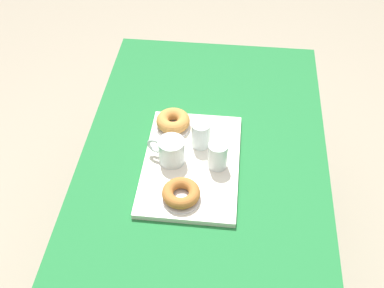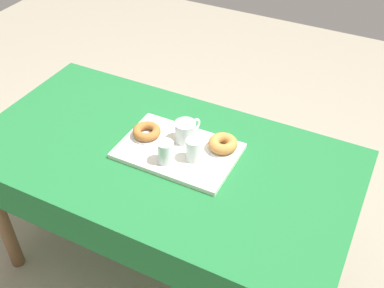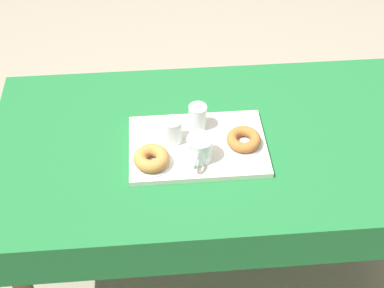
# 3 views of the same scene
# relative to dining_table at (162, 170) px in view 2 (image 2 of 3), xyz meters

# --- Properties ---
(ground_plane) EXTENTS (6.00, 6.00, 0.00)m
(ground_plane) POSITION_rel_dining_table_xyz_m (0.00, 0.00, -0.67)
(ground_plane) COLOR gray
(dining_table) EXTENTS (1.56, 0.83, 0.76)m
(dining_table) POSITION_rel_dining_table_xyz_m (0.00, 0.00, 0.00)
(dining_table) COLOR #1E6B33
(dining_table) RESTS_ON ground
(serving_tray) EXTENTS (0.47, 0.31, 0.02)m
(serving_tray) POSITION_rel_dining_table_xyz_m (0.06, 0.04, 0.10)
(serving_tray) COLOR silver
(serving_tray) RESTS_ON dining_table
(tea_mug_left) EXTENTS (0.09, 0.13, 0.09)m
(tea_mug_left) POSITION_rel_dining_table_xyz_m (0.06, 0.10, 0.15)
(tea_mug_left) COLOR silver
(tea_mug_left) RESTS_ON serving_tray
(water_glass_near) EXTENTS (0.06, 0.06, 0.09)m
(water_glass_near) POSITION_rel_dining_table_xyz_m (0.14, 0.01, 0.15)
(water_glass_near) COLOR silver
(water_glass_near) RESTS_ON serving_tray
(water_glass_far) EXTENTS (0.06, 0.06, 0.09)m
(water_glass_far) POSITION_rel_dining_table_xyz_m (0.05, -0.05, 0.15)
(water_glass_far) COLOR silver
(water_glass_far) RESTS_ON serving_tray
(donut_plate_left) EXTENTS (0.12, 0.12, 0.01)m
(donut_plate_left) POSITION_rel_dining_table_xyz_m (-0.10, 0.05, 0.11)
(donut_plate_left) COLOR silver
(donut_plate_left) RESTS_ON serving_tray
(sugar_donut_left) EXTENTS (0.12, 0.12, 0.04)m
(sugar_donut_left) POSITION_rel_dining_table_xyz_m (-0.10, 0.05, 0.13)
(sugar_donut_left) COLOR #A3662D
(sugar_donut_left) RESTS_ON donut_plate_left
(donut_plate_right) EXTENTS (0.12, 0.12, 0.01)m
(donut_plate_right) POSITION_rel_dining_table_xyz_m (0.22, 0.12, 0.11)
(donut_plate_right) COLOR silver
(donut_plate_right) RESTS_ON serving_tray
(sugar_donut_right) EXTENTS (0.12, 0.12, 0.04)m
(sugar_donut_right) POSITION_rel_dining_table_xyz_m (0.22, 0.12, 0.14)
(sugar_donut_right) COLOR #BC7F3D
(sugar_donut_right) RESTS_ON donut_plate_right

